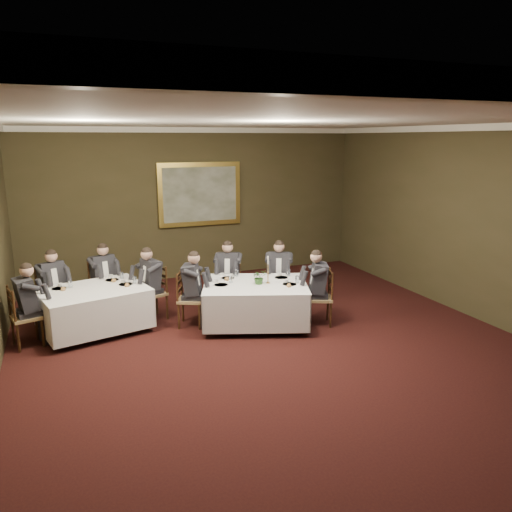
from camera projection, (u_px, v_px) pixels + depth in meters
ground at (284, 356)px, 7.64m from camera, size 10.00×10.00×0.00m
ceiling at (287, 120)px, 6.83m from camera, size 8.00×10.00×0.10m
back_wall at (196, 204)px, 11.75m from camera, size 8.00×0.10×3.50m
right_wall at (494, 227)px, 8.68m from camera, size 0.10×10.00×3.50m
crown_molding at (287, 124)px, 6.85m from camera, size 8.00×10.00×0.12m
table_main at (255, 301)px, 8.84m from camera, size 2.19×1.92×0.67m
table_second at (94, 306)px, 8.53m from camera, size 1.98×1.67×0.67m
chair_main_backleft at (229, 294)px, 9.77m from camera, size 0.58×0.58×1.00m
diner_main_backleft at (229, 283)px, 9.71m from camera, size 0.58×0.61×1.35m
chair_main_backright at (279, 293)px, 9.81m from camera, size 0.58×0.57×1.00m
diner_main_backright at (279, 282)px, 9.74m from camera, size 0.57×0.61×1.35m
chair_main_endleft at (190, 310)px, 8.84m from camera, size 0.56×0.57×1.00m
diner_main_endleft at (190, 298)px, 8.79m from camera, size 0.60×0.56×1.35m
chair_main_endright at (320, 309)px, 8.91m from camera, size 0.55×0.57×1.00m
diner_main_endright at (320, 297)px, 8.86m from camera, size 0.60×0.55×1.35m
chair_sec_backleft at (54, 307)px, 9.01m from camera, size 0.58×0.57×1.00m
diner_sec_backleft at (53, 295)px, 8.95m from camera, size 0.57×0.61×1.35m
chair_sec_backright at (104, 298)px, 9.53m from camera, size 0.56×0.54×1.00m
diner_sec_backright at (104, 286)px, 9.47m from camera, size 0.54×0.59×1.35m
chair_sec_endright at (154, 304)px, 9.18m from camera, size 0.54×0.55×1.00m
diner_sec_endright at (153, 292)px, 9.12m from camera, size 0.58×0.53×1.35m
chair_sec_endleft at (27, 329)px, 7.96m from camera, size 0.52×0.53×1.00m
diner_sec_endleft at (26, 316)px, 7.91m from camera, size 0.57×0.51×1.35m
centerpiece at (259, 276)px, 8.72m from camera, size 0.27×0.25×0.27m
candlestick at (268, 273)px, 8.75m from camera, size 0.07×0.07×0.51m
place_setting_table_main at (230, 276)px, 9.16m from camera, size 0.33×0.31×0.14m
place_setting_table_second at (62, 286)px, 8.52m from camera, size 0.33×0.31×0.14m
painting at (200, 194)px, 11.67m from camera, size 1.97×0.09×1.48m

